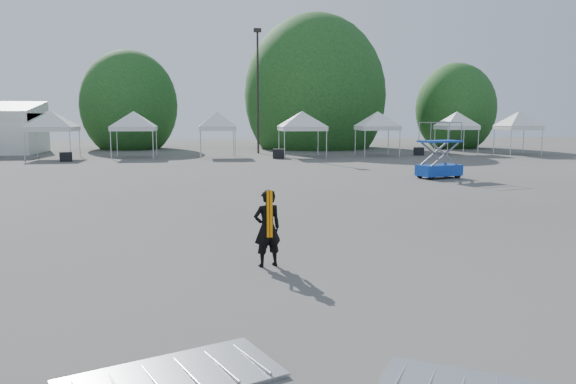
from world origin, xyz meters
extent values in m
plane|color=#474442|center=(0.00, 0.00, 0.00)|extent=(120.00, 120.00, 0.00)
cylinder|color=black|center=(3.00, 32.00, 4.75)|extent=(0.16, 0.16, 9.50)
cube|color=black|center=(3.00, 32.00, 9.65)|extent=(0.60, 0.25, 0.30)
cylinder|color=#382314|center=(-8.00, 40.00, 1.14)|extent=(0.36, 0.36, 2.27)
ellipsoid|color=#174115|center=(-8.00, 40.00, 3.94)|extent=(4.16, 4.16, 4.78)
cylinder|color=#382314|center=(9.00, 39.00, 1.40)|extent=(0.36, 0.36, 2.80)
ellipsoid|color=#174115|center=(9.00, 39.00, 4.85)|extent=(5.12, 5.12, 5.89)
cylinder|color=#382314|center=(22.00, 37.00, 1.05)|extent=(0.36, 0.36, 2.10)
ellipsoid|color=#174115|center=(22.00, 37.00, 3.64)|extent=(3.84, 3.84, 4.42)
cylinder|color=silver|center=(-13.35, 27.08, 1.00)|extent=(0.06, 0.06, 2.00)
cylinder|color=silver|center=(-10.37, 27.08, 1.00)|extent=(0.06, 0.06, 2.00)
cylinder|color=silver|center=(-13.35, 30.06, 1.00)|extent=(0.06, 0.06, 2.00)
cylinder|color=silver|center=(-10.37, 30.06, 1.00)|extent=(0.06, 0.06, 2.00)
cube|color=silver|center=(-11.86, 28.57, 2.08)|extent=(3.18, 3.18, 0.30)
pyramid|color=silver|center=(-11.86, 28.57, 3.33)|extent=(4.50, 4.50, 1.10)
cylinder|color=silver|center=(-7.72, 27.29, 1.00)|extent=(0.06, 0.06, 2.00)
cylinder|color=silver|center=(-4.85, 27.29, 1.00)|extent=(0.06, 0.06, 2.00)
cylinder|color=silver|center=(-7.72, 30.15, 1.00)|extent=(0.06, 0.06, 2.00)
cylinder|color=silver|center=(-4.85, 30.15, 1.00)|extent=(0.06, 0.06, 2.00)
cube|color=silver|center=(-6.28, 28.72, 2.08)|extent=(3.07, 3.07, 0.30)
pyramid|color=silver|center=(-6.28, 28.72, 3.33)|extent=(4.34, 4.34, 1.10)
cylinder|color=silver|center=(-1.55, 27.11, 1.00)|extent=(0.06, 0.06, 2.00)
cylinder|color=silver|center=(0.90, 27.11, 1.00)|extent=(0.06, 0.06, 2.00)
cylinder|color=silver|center=(-1.55, 29.57, 1.00)|extent=(0.06, 0.06, 2.00)
cylinder|color=silver|center=(0.90, 29.57, 1.00)|extent=(0.06, 0.06, 2.00)
cube|color=silver|center=(-0.33, 28.34, 2.08)|extent=(2.65, 2.65, 0.30)
pyramid|color=silver|center=(-0.33, 28.34, 3.33)|extent=(3.75, 3.75, 1.10)
cylinder|color=silver|center=(4.25, 25.75, 1.00)|extent=(0.06, 0.06, 2.00)
cylinder|color=silver|center=(7.26, 25.75, 1.00)|extent=(0.06, 0.06, 2.00)
cylinder|color=silver|center=(4.25, 28.75, 1.00)|extent=(0.06, 0.06, 2.00)
cylinder|color=silver|center=(7.26, 28.75, 1.00)|extent=(0.06, 0.06, 2.00)
cube|color=silver|center=(5.76, 27.25, 2.08)|extent=(3.20, 3.20, 0.30)
pyramid|color=silver|center=(5.76, 27.25, 3.33)|extent=(4.53, 4.53, 1.10)
cylinder|color=silver|center=(10.23, 26.36, 1.00)|extent=(0.06, 0.06, 2.00)
cylinder|color=silver|center=(12.86, 26.36, 1.00)|extent=(0.06, 0.06, 2.00)
cylinder|color=silver|center=(10.23, 29.00, 1.00)|extent=(0.06, 0.06, 2.00)
cylinder|color=silver|center=(12.86, 29.00, 1.00)|extent=(0.06, 0.06, 2.00)
cube|color=silver|center=(11.54, 27.68, 2.08)|extent=(2.84, 2.84, 0.30)
pyramid|color=silver|center=(11.54, 27.68, 3.33)|extent=(4.01, 4.01, 1.10)
cylinder|color=silver|center=(17.14, 27.64, 1.00)|extent=(0.06, 0.06, 2.00)
cylinder|color=silver|center=(19.62, 27.64, 1.00)|extent=(0.06, 0.06, 2.00)
cylinder|color=silver|center=(17.14, 30.12, 1.00)|extent=(0.06, 0.06, 2.00)
cylinder|color=silver|center=(19.62, 30.12, 1.00)|extent=(0.06, 0.06, 2.00)
cube|color=silver|center=(18.38, 28.88, 2.08)|extent=(2.69, 2.69, 0.30)
pyramid|color=silver|center=(18.38, 28.88, 3.33)|extent=(3.80, 3.80, 1.10)
cylinder|color=silver|center=(21.41, 26.05, 1.00)|extent=(0.06, 0.06, 2.00)
cylinder|color=silver|center=(23.93, 26.05, 1.00)|extent=(0.06, 0.06, 2.00)
cylinder|color=silver|center=(21.41, 28.57, 1.00)|extent=(0.06, 0.06, 2.00)
cylinder|color=silver|center=(23.93, 28.57, 1.00)|extent=(0.06, 0.06, 2.00)
cube|color=silver|center=(22.67, 27.31, 2.08)|extent=(2.72, 2.72, 0.30)
pyramid|color=silver|center=(22.67, 27.31, 3.33)|extent=(3.85, 3.85, 1.10)
imported|color=black|center=(-0.03, -2.19, 0.78)|extent=(0.65, 0.51, 1.55)
cube|color=orange|center=(-0.03, -2.34, 1.09)|extent=(0.12, 0.02, 0.93)
cube|color=#0B2E99|center=(9.94, 12.56, 0.39)|extent=(2.30, 1.59, 0.52)
cube|color=#0B2E99|center=(9.94, 12.56, 1.78)|extent=(2.20, 1.52, 0.09)
cylinder|color=black|center=(9.31, 11.92, 0.16)|extent=(0.34, 0.21, 0.31)
cylinder|color=black|center=(10.82, 12.36, 0.16)|extent=(0.34, 0.21, 0.31)
cylinder|color=black|center=(9.07, 12.75, 0.16)|extent=(0.34, 0.21, 0.31)
cylinder|color=black|center=(10.57, 13.19, 0.16)|extent=(0.34, 0.21, 0.31)
cube|color=#AAACB2|center=(-1.66, -6.93, 0.03)|extent=(2.72, 2.04, 0.06)
cube|color=black|center=(-10.34, 25.59, 0.31)|extent=(0.90, 0.77, 0.61)
cube|color=black|center=(3.94, 26.22, 0.34)|extent=(0.97, 0.81, 0.68)
cube|color=black|center=(14.95, 27.91, 0.30)|extent=(0.91, 0.80, 0.60)
camera|label=1|loc=(-1.22, -13.09, 3.00)|focal=35.00mm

